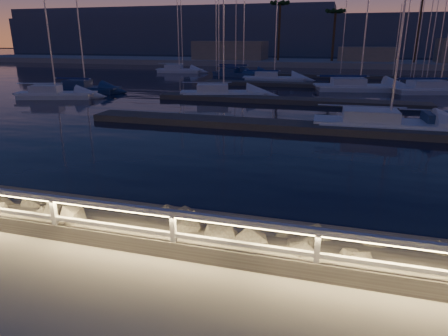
{
  "coord_description": "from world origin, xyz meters",
  "views": [
    {
      "loc": [
        4.18,
        -7.05,
        4.5
      ],
      "look_at": [
        0.96,
        4.0,
        0.74
      ],
      "focal_mm": 32.0,
      "sensor_mm": 36.0,
      "label": 1
    }
  ],
  "objects_px": {
    "sailboat_i": "(242,72)",
    "sailboat_m": "(178,70)",
    "sailboat_a": "(54,94)",
    "sailboat_n": "(234,73)",
    "sailboat_l": "(437,89)",
    "sailboat_f": "(221,93)",
    "guard_rail": "(128,217)",
    "sailboat_g": "(357,86)",
    "sailboat_e": "(84,88)",
    "sailboat_k": "(273,78)",
    "sailboat_c": "(385,123)"
  },
  "relations": [
    {
      "from": "guard_rail",
      "to": "sailboat_g",
      "type": "height_order",
      "value": "sailboat_g"
    },
    {
      "from": "sailboat_f",
      "to": "sailboat_e",
      "type": "bearing_deg",
      "value": 163.97
    },
    {
      "from": "sailboat_e",
      "to": "sailboat_k",
      "type": "bearing_deg",
      "value": 40.89
    },
    {
      "from": "sailboat_f",
      "to": "sailboat_l",
      "type": "bearing_deg",
      "value": 7.66
    },
    {
      "from": "sailboat_g",
      "to": "sailboat_c",
      "type": "bearing_deg",
      "value": -98.49
    },
    {
      "from": "sailboat_c",
      "to": "sailboat_f",
      "type": "bearing_deg",
      "value": 138.94
    },
    {
      "from": "sailboat_a",
      "to": "sailboat_n",
      "type": "distance_m",
      "value": 26.99
    },
    {
      "from": "sailboat_n",
      "to": "sailboat_i",
      "type": "bearing_deg",
      "value": 78.15
    },
    {
      "from": "sailboat_e",
      "to": "sailboat_k",
      "type": "relative_size",
      "value": 0.89
    },
    {
      "from": "sailboat_l",
      "to": "sailboat_m",
      "type": "xyz_separation_m",
      "value": [
        -33.24,
        15.43,
        -0.01
      ]
    },
    {
      "from": "sailboat_a",
      "to": "sailboat_n",
      "type": "relative_size",
      "value": 0.99
    },
    {
      "from": "sailboat_i",
      "to": "sailboat_g",
      "type": "bearing_deg",
      "value": -44.62
    },
    {
      "from": "guard_rail",
      "to": "sailboat_a",
      "type": "height_order",
      "value": "sailboat_a"
    },
    {
      "from": "sailboat_a",
      "to": "sailboat_f",
      "type": "distance_m",
      "value": 14.8
    },
    {
      "from": "guard_rail",
      "to": "sailboat_c",
      "type": "bearing_deg",
      "value": 68.29
    },
    {
      "from": "guard_rail",
      "to": "sailboat_m",
      "type": "distance_m",
      "value": 55.3
    },
    {
      "from": "sailboat_c",
      "to": "sailboat_g",
      "type": "bearing_deg",
      "value": 90.82
    },
    {
      "from": "sailboat_l",
      "to": "sailboat_m",
      "type": "distance_m",
      "value": 36.65
    },
    {
      "from": "sailboat_g",
      "to": "sailboat_a",
      "type": "bearing_deg",
      "value": -164.97
    },
    {
      "from": "sailboat_m",
      "to": "sailboat_k",
      "type": "bearing_deg",
      "value": -31.98
    },
    {
      "from": "sailboat_f",
      "to": "sailboat_l",
      "type": "height_order",
      "value": "sailboat_l"
    },
    {
      "from": "guard_rail",
      "to": "sailboat_g",
      "type": "xyz_separation_m",
      "value": [
        5.76,
        35.92,
        -0.91
      ]
    },
    {
      "from": "sailboat_a",
      "to": "sailboat_i",
      "type": "distance_m",
      "value": 28.38
    },
    {
      "from": "sailboat_k",
      "to": "sailboat_n",
      "type": "bearing_deg",
      "value": 133.75
    },
    {
      "from": "sailboat_a",
      "to": "sailboat_g",
      "type": "height_order",
      "value": "sailboat_g"
    },
    {
      "from": "sailboat_m",
      "to": "sailboat_f",
      "type": "bearing_deg",
      "value": -63.62
    },
    {
      "from": "sailboat_c",
      "to": "sailboat_e",
      "type": "bearing_deg",
      "value": 156.95
    },
    {
      "from": "guard_rail",
      "to": "sailboat_l",
      "type": "bearing_deg",
      "value": 70.02
    },
    {
      "from": "sailboat_f",
      "to": "sailboat_g",
      "type": "xyz_separation_m",
      "value": [
        11.8,
        8.48,
        0.02
      ]
    },
    {
      "from": "sailboat_i",
      "to": "sailboat_k",
      "type": "distance_m",
      "value": 8.28
    },
    {
      "from": "sailboat_c",
      "to": "guard_rail",
      "type": "bearing_deg",
      "value": -114.13
    },
    {
      "from": "sailboat_c",
      "to": "sailboat_m",
      "type": "bearing_deg",
      "value": 125.7
    },
    {
      "from": "guard_rail",
      "to": "sailboat_c",
      "type": "relative_size",
      "value": 3.09
    },
    {
      "from": "guard_rail",
      "to": "sailboat_f",
      "type": "height_order",
      "value": "sailboat_f"
    },
    {
      "from": "sailboat_i",
      "to": "sailboat_m",
      "type": "height_order",
      "value": "sailboat_i"
    },
    {
      "from": "sailboat_g",
      "to": "sailboat_i",
      "type": "relative_size",
      "value": 1.16
    },
    {
      "from": "sailboat_a",
      "to": "sailboat_g",
      "type": "xyz_separation_m",
      "value": [
        25.88,
        13.05,
        0.03
      ]
    },
    {
      "from": "sailboat_m",
      "to": "sailboat_l",
      "type": "bearing_deg",
      "value": -28.86
    },
    {
      "from": "sailboat_a",
      "to": "sailboat_e",
      "type": "height_order",
      "value": "sailboat_a"
    },
    {
      "from": "sailboat_a",
      "to": "sailboat_f",
      "type": "bearing_deg",
      "value": 0.54
    },
    {
      "from": "sailboat_i",
      "to": "sailboat_l",
      "type": "height_order",
      "value": "sailboat_l"
    },
    {
      "from": "sailboat_k",
      "to": "sailboat_c",
      "type": "bearing_deg",
      "value": -74.29
    },
    {
      "from": "sailboat_n",
      "to": "sailboat_g",
      "type": "bearing_deg",
      "value": -15.77
    },
    {
      "from": "guard_rail",
      "to": "sailboat_n",
      "type": "relative_size",
      "value": 3.76
    },
    {
      "from": "sailboat_f",
      "to": "sailboat_a",
      "type": "bearing_deg",
      "value": -178.64
    },
    {
      "from": "sailboat_k",
      "to": "sailboat_m",
      "type": "distance_m",
      "value": 18.23
    },
    {
      "from": "sailboat_c",
      "to": "sailboat_l",
      "type": "relative_size",
      "value": 0.91
    },
    {
      "from": "sailboat_k",
      "to": "sailboat_l",
      "type": "height_order",
      "value": "sailboat_l"
    },
    {
      "from": "sailboat_f",
      "to": "sailboat_n",
      "type": "bearing_deg",
      "value": 84.97
    },
    {
      "from": "sailboat_l",
      "to": "sailboat_n",
      "type": "bearing_deg",
      "value": 135.59
    }
  ]
}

